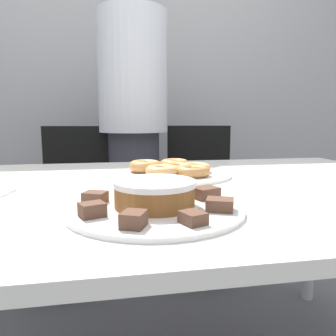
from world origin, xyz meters
name	(u,v)px	position (x,y,z in m)	size (l,w,h in m)	color
wall_back	(129,68)	(0.00, 1.65, 1.30)	(8.00, 0.05, 2.60)	#A8AAAD
table	(168,207)	(0.00, 0.00, 0.65)	(1.76, 1.10, 0.72)	silver
person_standing	(134,123)	(-0.02, 0.99, 0.89)	(0.40, 0.40, 1.70)	#383842
office_chair_left	(70,210)	(-0.39, 0.92, 0.41)	(0.53, 0.53, 0.88)	black
office_chair_right	(201,203)	(0.37, 0.92, 0.41)	(0.50, 0.50, 0.88)	black
plate_cake	(155,209)	(-0.08, -0.27, 0.73)	(0.38, 0.38, 0.01)	white
plate_donuts	(176,175)	(0.06, 0.15, 0.73)	(0.37, 0.37, 0.01)	white
frosted_cake	(155,193)	(-0.08, -0.27, 0.76)	(0.17, 0.17, 0.06)	brown
lamington_0	(127,189)	(-0.13, -0.14, 0.75)	(0.05, 0.06, 0.03)	brown
lamington_1	(95,197)	(-0.20, -0.21, 0.75)	(0.06, 0.06, 0.02)	brown
lamington_2	(92,210)	(-0.20, -0.32, 0.75)	(0.06, 0.05, 0.03)	brown
lamington_3	(134,219)	(-0.13, -0.39, 0.75)	(0.05, 0.06, 0.03)	brown
lamington_4	(193,218)	(-0.03, -0.39, 0.74)	(0.05, 0.05, 0.02)	brown
lamington_5	(220,205)	(0.05, -0.32, 0.75)	(0.07, 0.06, 0.02)	brown
lamington_6	(206,193)	(0.05, -0.22, 0.75)	(0.07, 0.06, 0.03)	brown
lamington_7	(169,187)	(-0.02, -0.14, 0.75)	(0.06, 0.06, 0.03)	brown
donut_0	(176,168)	(0.06, 0.15, 0.75)	(0.12, 0.12, 0.03)	#D18E4C
donut_1	(195,168)	(0.12, 0.15, 0.75)	(0.11, 0.11, 0.03)	#E5AD66
donut_2	(175,164)	(0.07, 0.25, 0.75)	(0.11, 0.11, 0.03)	#D18E4C
donut_3	(145,166)	(-0.04, 0.20, 0.75)	(0.11, 0.11, 0.04)	#D18E4C
donut_4	(163,171)	(0.00, 0.10, 0.75)	(0.11, 0.11, 0.03)	#E5AD66
donut_5	(193,171)	(0.10, 0.08, 0.75)	(0.11, 0.11, 0.03)	#C68447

